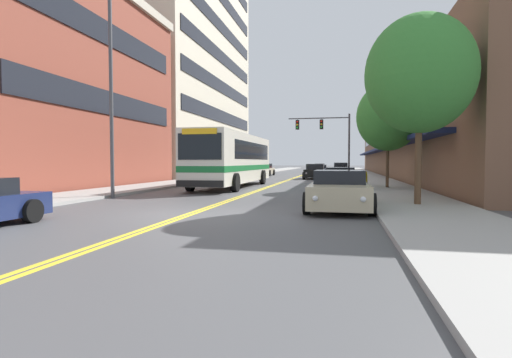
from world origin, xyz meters
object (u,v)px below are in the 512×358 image
at_px(car_charcoal_parked_right_far, 340,179).
at_px(street_tree_right_near, 420,74).
at_px(city_bus, 233,158).
at_px(car_beige_parked_right_foreground, 339,191).
at_px(traffic_signal_mast, 327,133).
at_px(car_slate_blue_moving_lead, 320,170).
at_px(car_red_moving_third, 320,168).
at_px(car_dark_grey_parked_right_mid, 341,169).
at_px(street_tree_right_mid, 388,117).
at_px(car_champagne_parked_left_near, 263,170).
at_px(street_lamp_left_near, 118,78).
at_px(fire_hydrant, 365,179).
at_px(car_black_moving_second, 315,172).

xyz_separation_m(car_charcoal_parked_right_far, street_tree_right_near, (2.66, -8.64, 4.00)).
height_order(city_bus, car_beige_parked_right_foreground, city_bus).
xyz_separation_m(traffic_signal_mast, street_tree_right_near, (3.92, -24.01, 0.24)).
xyz_separation_m(car_slate_blue_moving_lead, car_red_moving_third, (-0.91, 16.52, 0.03)).
height_order(car_beige_parked_right_foreground, car_dark_grey_parked_right_mid, car_dark_grey_parked_right_mid).
bearing_deg(traffic_signal_mast, car_slate_blue_moving_lead, 95.73).
xyz_separation_m(city_bus, street_tree_right_mid, (9.32, -0.47, 2.33)).
xyz_separation_m(car_champagne_parked_left_near, car_slate_blue_moving_lead, (6.14, 6.79, -0.06)).
height_order(street_lamp_left_near, street_tree_right_mid, street_lamp_left_near).
distance_m(car_slate_blue_moving_lead, traffic_signal_mast, 13.72).
bearing_deg(city_bus, street_tree_right_near, -46.49).
bearing_deg(street_tree_right_near, car_slate_blue_moving_lead, 98.02).
relative_size(city_bus, traffic_signal_mast, 2.00).
bearing_deg(fire_hydrant, city_bus, -174.95).
xyz_separation_m(car_champagne_parked_left_near, traffic_signal_mast, (7.46, -6.34, 3.71)).
relative_size(car_black_moving_second, car_red_moving_third, 0.93).
xyz_separation_m(car_black_moving_second, street_tree_right_mid, (4.97, -13.38, 3.53)).
xyz_separation_m(car_beige_parked_right_foreground, car_charcoal_parked_right_far, (0.01, 9.88, -0.02)).
xyz_separation_m(city_bus, street_lamp_left_near, (-2.75, -8.79, 3.36)).
distance_m(car_black_moving_second, traffic_signal_mast, 4.06).
bearing_deg(street_lamp_left_near, city_bus, 72.65).
height_order(car_beige_parked_right_foreground, street_tree_right_near, street_tree_right_near).
distance_m(city_bus, street_lamp_left_near, 9.81).
bearing_deg(car_beige_parked_right_foreground, city_bus, 121.05).
bearing_deg(car_dark_grey_parked_right_mid, car_red_moving_third, 102.01).
bearing_deg(car_charcoal_parked_right_far, car_champagne_parked_left_near, 111.89).
distance_m(car_champagne_parked_left_near, street_lamp_left_near, 29.68).
bearing_deg(city_bus, street_lamp_left_near, -107.35).
bearing_deg(street_tree_right_mid, car_red_moving_third, 97.89).
relative_size(city_bus, car_champagne_parked_left_near, 2.64).
bearing_deg(car_charcoal_parked_right_far, traffic_signal_mast, 94.69).
bearing_deg(car_champagne_parked_left_near, traffic_signal_mast, -40.34).
bearing_deg(traffic_signal_mast, street_tree_right_near, -80.74).
xyz_separation_m(car_red_moving_third, street_tree_right_near, (6.14, -53.65, 3.99)).
bearing_deg(car_champagne_parked_left_near, car_slate_blue_moving_lead, 47.85).
distance_m(car_champagne_parked_left_near, street_tree_right_near, 32.65).
height_order(car_beige_parked_right_foreground, car_slate_blue_moving_lead, car_beige_parked_right_foreground).
distance_m(city_bus, fire_hydrant, 8.30).
relative_size(car_charcoal_parked_right_far, car_slate_blue_moving_lead, 0.94).
xyz_separation_m(car_beige_parked_right_foreground, car_dark_grey_parked_right_mid, (0.01, 38.50, 0.06)).
relative_size(car_beige_parked_right_foreground, car_black_moving_second, 1.05).
height_order(car_charcoal_parked_right_far, traffic_signal_mast, traffic_signal_mast).
bearing_deg(car_red_moving_third, city_bus, -94.15).
bearing_deg(street_tree_right_near, city_bus, 133.51).
distance_m(car_charcoal_parked_right_far, car_slate_blue_moving_lead, 28.61).
bearing_deg(fire_hydrant, car_red_moving_third, 96.60).
distance_m(car_red_moving_third, street_tree_right_mid, 44.86).
xyz_separation_m(car_red_moving_third, street_lamp_left_near, (-5.93, -52.62, 4.60)).
relative_size(car_black_moving_second, fire_hydrant, 4.83).
relative_size(car_slate_blue_moving_lead, car_black_moving_second, 1.10).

